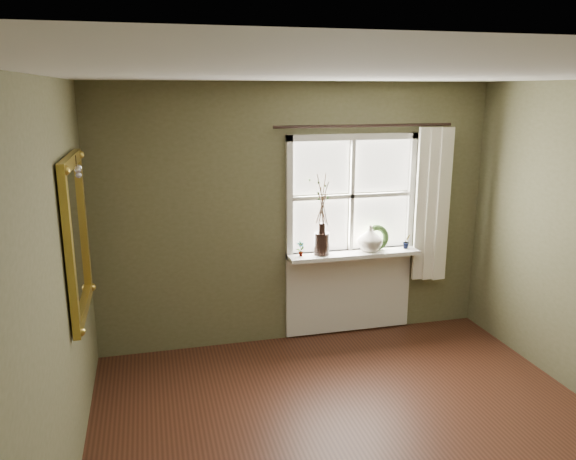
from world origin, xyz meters
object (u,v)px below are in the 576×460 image
at_px(cream_vase, 370,238).
at_px(wreath, 377,240).
at_px(dark_jug, 322,244).
at_px(gilt_mirror, 77,237).

height_order(cream_vase, wreath, cream_vase).
bearing_deg(dark_jug, wreath, 3.77).
distance_m(dark_jug, wreath, 0.61).
bearing_deg(dark_jug, gilt_mirror, -157.04).
height_order(wreath, gilt_mirror, gilt_mirror).
bearing_deg(wreath, dark_jug, -178.65).
bearing_deg(gilt_mirror, wreath, 19.06).
relative_size(wreath, gilt_mirror, 0.22).
height_order(dark_jug, wreath, wreath).
distance_m(dark_jug, cream_vase, 0.52).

